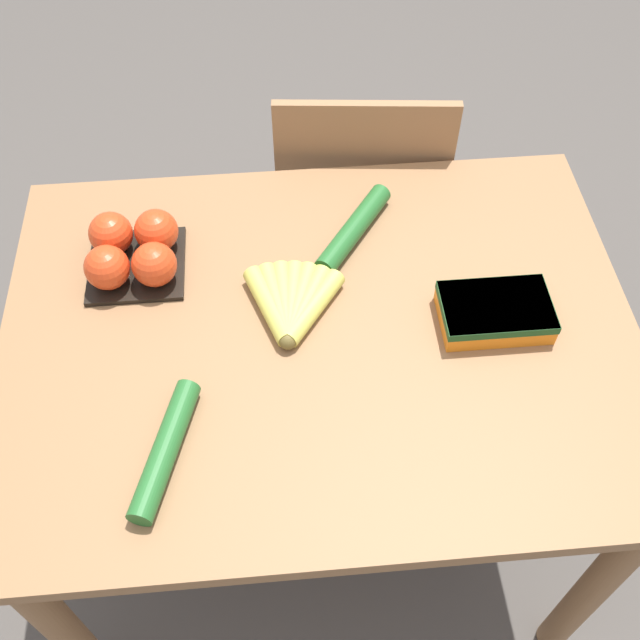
# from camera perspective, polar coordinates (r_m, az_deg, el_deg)

# --- Properties ---
(ground_plane) EXTENTS (12.00, 12.00, 0.00)m
(ground_plane) POSITION_cam_1_polar(r_m,az_deg,el_deg) (1.99, -0.00, -14.02)
(ground_plane) COLOR #4C4742
(dining_table) EXTENTS (1.13, 0.85, 0.77)m
(dining_table) POSITION_cam_1_polar(r_m,az_deg,el_deg) (1.42, -0.00, -3.63)
(dining_table) COLOR olive
(dining_table) RESTS_ON ground_plane
(chair) EXTENTS (0.46, 0.44, 0.90)m
(chair) POSITION_cam_1_polar(r_m,az_deg,el_deg) (1.94, 2.87, 8.26)
(chair) COLOR #8E6642
(chair) RESTS_ON ground_plane
(banana_bunch) EXTENTS (0.19, 0.19, 0.04)m
(banana_bunch) POSITION_cam_1_polar(r_m,az_deg,el_deg) (1.33, -2.20, 1.16)
(banana_bunch) COLOR brown
(banana_bunch) RESTS_ON dining_table
(tomato_pack) EXTENTS (0.18, 0.18, 0.09)m
(tomato_pack) POSITION_cam_1_polar(r_m,az_deg,el_deg) (1.42, -14.08, 5.13)
(tomato_pack) COLOR black
(tomato_pack) RESTS_ON dining_table
(carrot_bag) EXTENTS (0.19, 0.12, 0.05)m
(carrot_bag) POSITION_cam_1_polar(r_m,az_deg,el_deg) (1.35, 13.21, 0.67)
(carrot_bag) COLOR orange
(carrot_bag) RESTS_ON dining_table
(cucumber_near) EXTENTS (0.17, 0.22, 0.04)m
(cucumber_near) POSITION_cam_1_polar(r_m,az_deg,el_deg) (1.45, 2.59, 6.94)
(cucumber_near) COLOR #236028
(cucumber_near) RESTS_ON dining_table
(cucumber_far) EXTENTS (0.11, 0.24, 0.04)m
(cucumber_far) POSITION_cam_1_polar(r_m,az_deg,el_deg) (1.20, -11.70, -9.63)
(cucumber_far) COLOR #236028
(cucumber_far) RESTS_ON dining_table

